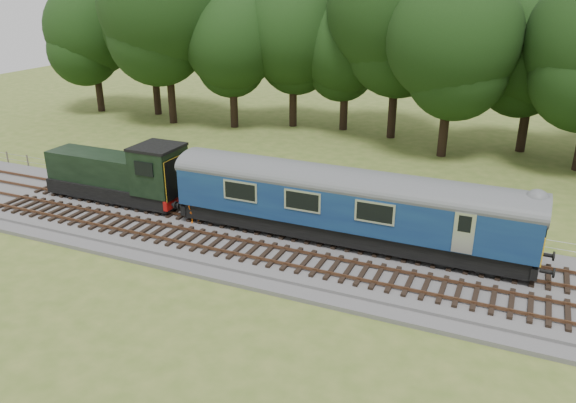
% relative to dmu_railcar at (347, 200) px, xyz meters
% --- Properties ---
extents(ground, '(120.00, 120.00, 0.00)m').
position_rel_dmu_railcar_xyz_m(ground, '(-3.07, -1.40, -2.61)').
color(ground, '#4F6826').
rests_on(ground, ground).
extents(ballast, '(70.00, 7.00, 0.35)m').
position_rel_dmu_railcar_xyz_m(ballast, '(-3.07, -1.40, -2.43)').
color(ballast, '#4C4C4F').
rests_on(ballast, ground).
extents(track_north, '(67.20, 2.40, 0.21)m').
position_rel_dmu_railcar_xyz_m(track_north, '(-3.07, -0.00, -2.19)').
color(track_north, black).
rests_on(track_north, ballast).
extents(track_south, '(67.20, 2.40, 0.21)m').
position_rel_dmu_railcar_xyz_m(track_south, '(-3.07, -3.00, -2.19)').
color(track_south, black).
rests_on(track_south, ballast).
extents(fence, '(64.00, 0.12, 1.00)m').
position_rel_dmu_railcar_xyz_m(fence, '(-3.07, 3.10, -2.61)').
color(fence, '#6B6054').
rests_on(fence, ground).
extents(tree_line, '(70.00, 8.00, 18.00)m').
position_rel_dmu_railcar_xyz_m(tree_line, '(-3.07, 20.60, -2.61)').
color(tree_line, black).
rests_on(tree_line, ground).
extents(dmu_railcar, '(18.05, 2.86, 3.88)m').
position_rel_dmu_railcar_xyz_m(dmu_railcar, '(0.00, 0.00, 0.00)').
color(dmu_railcar, black).
rests_on(dmu_railcar, ground).
extents(shunter_loco, '(8.91, 2.60, 3.38)m').
position_rel_dmu_railcar_xyz_m(shunter_loco, '(-13.93, 0.00, -0.63)').
color(shunter_loco, black).
rests_on(shunter_loco, ground).
extents(worker, '(0.85, 0.74, 1.95)m').
position_rel_dmu_railcar_xyz_m(worker, '(-8.23, -1.08, -1.28)').
color(worker, '#FF640D').
rests_on(worker, ballast).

